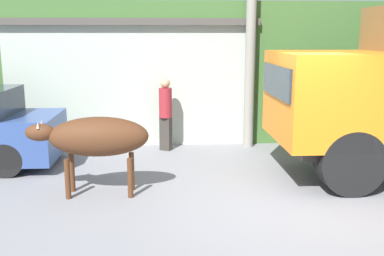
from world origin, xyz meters
TOP-DOWN VIEW (x-y plane):
  - ground_plane at (0.00, 0.00)m, footprint 60.00×60.00m
  - hillside_embankment at (0.00, 7.09)m, footprint 32.00×6.19m
  - building_backdrop at (-2.70, 5.19)m, footprint 6.15×2.70m
  - brown_cow at (-3.01, 0.59)m, footprint 2.01×0.66m
  - pedestrian_on_hill at (-1.85, 3.50)m, footprint 0.40×0.40m
  - utility_pole at (0.13, 3.73)m, footprint 0.90×0.23m

SIDE VIEW (x-z plane):
  - ground_plane at x=0.00m, z-range 0.00..0.00m
  - pedestrian_on_hill at x=-1.85m, z-range 0.10..1.78m
  - brown_cow at x=-3.01m, z-range 0.32..1.65m
  - building_backdrop at x=-2.70m, z-range 0.01..3.04m
  - hillside_embankment at x=0.00m, z-range 0.00..3.43m
  - utility_pole at x=0.13m, z-range 0.11..5.76m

